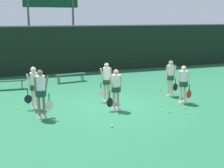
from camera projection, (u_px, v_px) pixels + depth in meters
name	position (u px, v px, depth m)	size (l,w,h in m)	color
ground_plane	(112.00, 106.00, 13.05)	(140.00, 140.00, 0.00)	#216642
fence_windscreen	(68.00, 49.00, 20.46)	(60.00, 0.08, 3.13)	black
scoreboard	(51.00, 6.00, 20.89)	(3.67, 0.15, 5.58)	#515156
bench_courtside	(4.00, 82.00, 15.91)	(2.12, 0.52, 0.47)	#19472D
bench_far	(71.00, 75.00, 17.83)	(1.79, 0.59, 0.46)	#19472D
player_0	(41.00, 90.00, 11.26)	(0.66, 0.38, 1.81)	#8C664C
player_1	(116.00, 86.00, 12.27)	(0.64, 0.38, 1.66)	tan
player_2	(183.00, 81.00, 13.32)	(0.67, 0.40, 1.62)	beige
player_3	(34.00, 84.00, 12.44)	(0.64, 0.35, 1.72)	beige
player_4	(106.00, 79.00, 13.50)	(0.63, 0.34, 1.74)	tan
player_5	(171.00, 75.00, 14.49)	(0.63, 0.35, 1.70)	beige
tennis_ball_0	(188.00, 113.00, 11.99)	(0.06, 0.06, 0.06)	#CCE033
tennis_ball_1	(28.00, 103.00, 13.36)	(0.07, 0.07, 0.07)	#CCE033
tennis_ball_2	(18.00, 108.00, 12.64)	(0.07, 0.07, 0.07)	#CCE033
tennis_ball_3	(186.00, 108.00, 12.65)	(0.07, 0.07, 0.07)	#CCE033
tennis_ball_4	(158.00, 103.00, 13.34)	(0.06, 0.06, 0.06)	#CCE033
tennis_ball_5	(160.00, 90.00, 15.76)	(0.07, 0.07, 0.07)	#CCE033
tennis_ball_6	(170.00, 112.00, 12.14)	(0.07, 0.07, 0.07)	#CCE033
tennis_ball_7	(112.00, 126.00, 10.51)	(0.07, 0.07, 0.07)	#CCE033
tennis_ball_9	(162.00, 106.00, 12.97)	(0.07, 0.07, 0.07)	#CCE033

